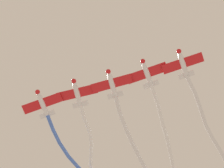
# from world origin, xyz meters

# --- Properties ---
(airplane_lead) EXTENTS (5.60, 7.35, 1.81)m
(airplane_lead) POSITION_xyz_m (-3.77, 9.57, 89.33)
(airplane_lead) COLOR white
(smoke_trail_lead) EXTENTS (16.95, 2.14, 1.28)m
(smoke_trail_lead) POSITION_xyz_m (6.84, 11.19, 89.31)
(smoke_trail_lead) COLOR #4C75DB
(airplane_left_wing) EXTENTS (5.62, 7.29, 1.81)m
(airplane_left_wing) POSITION_xyz_m (-1.83, 3.54, 89.63)
(airplane_left_wing) COLOR white
(smoke_trail_left_wing) EXTENTS (19.87, 12.55, 2.74)m
(smoke_trail_left_wing) POSITION_xyz_m (10.61, 9.65, 90.52)
(smoke_trail_left_wing) COLOR white
(airplane_right_wing) EXTENTS (5.62, 7.32, 1.81)m
(airplane_right_wing) POSITION_xyz_m (0.11, -2.47, 89.33)
(airplane_right_wing) COLOR white
(smoke_trail_right_wing) EXTENTS (17.96, 4.04, 1.66)m
(smoke_trail_right_wing) POSITION_xyz_m (11.10, 0.42, 88.74)
(smoke_trail_right_wing) COLOR white
(airplane_slot) EXTENTS (5.60, 7.35, 1.81)m
(airplane_slot) POSITION_xyz_m (2.04, -8.48, 89.63)
(airplane_slot) COLOR white
(smoke_trail_slot) EXTENTS (28.78, 11.22, 1.86)m
(smoke_trail_slot) POSITION_xyz_m (18.73, -2.89, 88.72)
(smoke_trail_slot) COLOR white
(airplane_trail) EXTENTS (5.61, 7.35, 1.81)m
(airplane_trail) POSITION_xyz_m (3.97, -14.50, 89.33)
(airplane_trail) COLOR white
(smoke_trail_trail) EXTENTS (23.55, 3.30, 2.37)m
(smoke_trail_trail) POSITION_xyz_m (17.90, -12.06, 88.37)
(smoke_trail_trail) COLOR white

